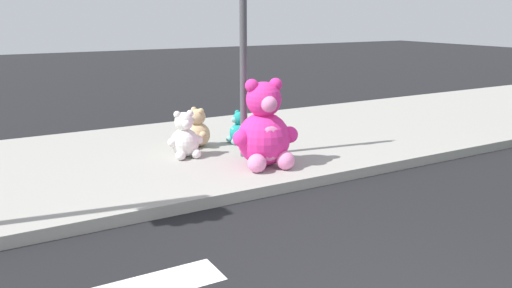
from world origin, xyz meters
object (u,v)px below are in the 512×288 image
at_px(plush_teal, 239,130).
at_px(plush_white, 185,139).
at_px(sign_pole, 243,44).
at_px(plush_tan, 197,131).
at_px(plush_pink_large, 265,132).

bearing_deg(plush_teal, plush_white, -162.34).
bearing_deg(plush_teal, sign_pole, -112.32).
relative_size(plush_teal, plush_tan, 0.85).
relative_size(plush_pink_large, plush_white, 1.75).
xyz_separation_m(plush_white, plush_teal, (1.12, 0.36, -0.07)).
distance_m(sign_pole, plush_tan, 1.74).
bearing_deg(plush_white, plush_pink_large, -50.88).
xyz_separation_m(sign_pole, plush_tan, (-0.39, 0.90, -1.44)).
bearing_deg(plush_tan, plush_teal, -10.23).
distance_m(plush_pink_large, plush_white, 1.31).
height_order(plush_white, plush_teal, plush_white).
bearing_deg(sign_pole, plush_white, 152.38).
height_order(plush_pink_large, plush_tan, plush_pink_large).
height_order(plush_pink_large, plush_white, plush_pink_large).
distance_m(plush_pink_large, plush_teal, 1.42).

